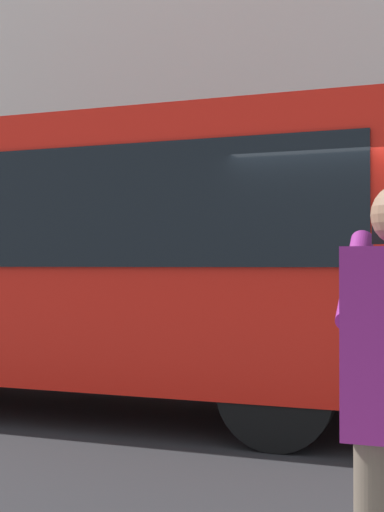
{
  "coord_description": "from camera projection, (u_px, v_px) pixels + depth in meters",
  "views": [
    {
      "loc": [
        -0.5,
        6.8,
        1.57
      ],
      "look_at": [
        2.2,
        -0.57,
        1.67
      ],
      "focal_mm": 50.02,
      "sensor_mm": 36.0,
      "label": 1
    }
  ],
  "objects": [
    {
      "name": "red_bus",
      "position": [
        39.0,
        255.0,
        8.11
      ],
      "size": [
        9.05,
        2.54,
        3.08
      ],
      "color": "red",
      "rests_on": "ground_plane"
    }
  ]
}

